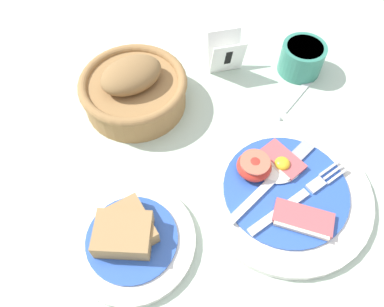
{
  "coord_description": "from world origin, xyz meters",
  "views": [
    {
      "loc": [
        -0.15,
        -0.23,
        0.5
      ],
      "look_at": [
        -0.06,
        0.07,
        0.02
      ],
      "focal_mm": 35.0,
      "sensor_mm": 36.0,
      "label": 1
    }
  ],
  "objects_px": {
    "number_card": "(226,54)",
    "teaspoon_by_saucer": "(276,118)",
    "breakfast_plate": "(283,188)",
    "bread_plate": "(130,237)",
    "bread_basket": "(134,89)",
    "sugar_cup": "(302,58)"
  },
  "relations": [
    {
      "from": "number_card",
      "to": "teaspoon_by_saucer",
      "type": "bearing_deg",
      "value": -68.57
    },
    {
      "from": "bread_plate",
      "to": "number_card",
      "type": "bearing_deg",
      "value": 50.36
    },
    {
      "from": "breakfast_plate",
      "to": "teaspoon_by_saucer",
      "type": "bearing_deg",
      "value": 70.3
    },
    {
      "from": "sugar_cup",
      "to": "number_card",
      "type": "relative_size",
      "value": 1.06
    },
    {
      "from": "bread_basket",
      "to": "teaspoon_by_saucer",
      "type": "xyz_separation_m",
      "value": [
        0.22,
        -0.1,
        -0.03
      ]
    },
    {
      "from": "breakfast_plate",
      "to": "bread_basket",
      "type": "relative_size",
      "value": 1.42
    },
    {
      "from": "number_card",
      "to": "teaspoon_by_saucer",
      "type": "relative_size",
      "value": 0.44
    },
    {
      "from": "sugar_cup",
      "to": "bread_basket",
      "type": "xyz_separation_m",
      "value": [
        -0.31,
        0.0,
        0.01
      ]
    },
    {
      "from": "sugar_cup",
      "to": "number_card",
      "type": "height_order",
      "value": "number_card"
    },
    {
      "from": "breakfast_plate",
      "to": "bread_plate",
      "type": "height_order",
      "value": "bread_plate"
    },
    {
      "from": "number_card",
      "to": "teaspoon_by_saucer",
      "type": "height_order",
      "value": "number_card"
    },
    {
      "from": "sugar_cup",
      "to": "bread_plate",
      "type": "bearing_deg",
      "value": -146.53
    },
    {
      "from": "number_card",
      "to": "bread_plate",
      "type": "bearing_deg",
      "value": -126.11
    },
    {
      "from": "breakfast_plate",
      "to": "bread_plate",
      "type": "bearing_deg",
      "value": -176.73
    },
    {
      "from": "breakfast_plate",
      "to": "number_card",
      "type": "xyz_separation_m",
      "value": [
        0.0,
        0.27,
        0.03
      ]
    },
    {
      "from": "sugar_cup",
      "to": "number_card",
      "type": "xyz_separation_m",
      "value": [
        -0.13,
        0.04,
        0.01
      ]
    },
    {
      "from": "breakfast_plate",
      "to": "bread_basket",
      "type": "bearing_deg",
      "value": 126.92
    },
    {
      "from": "breakfast_plate",
      "to": "bread_plate",
      "type": "relative_size",
      "value": 1.47
    },
    {
      "from": "bread_plate",
      "to": "bread_basket",
      "type": "xyz_separation_m",
      "value": [
        0.06,
        0.24,
        0.02
      ]
    },
    {
      "from": "breakfast_plate",
      "to": "bread_basket",
      "type": "distance_m",
      "value": 0.29
    },
    {
      "from": "breakfast_plate",
      "to": "teaspoon_by_saucer",
      "type": "relative_size",
      "value": 1.52
    },
    {
      "from": "sugar_cup",
      "to": "bread_basket",
      "type": "distance_m",
      "value": 0.31
    }
  ]
}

